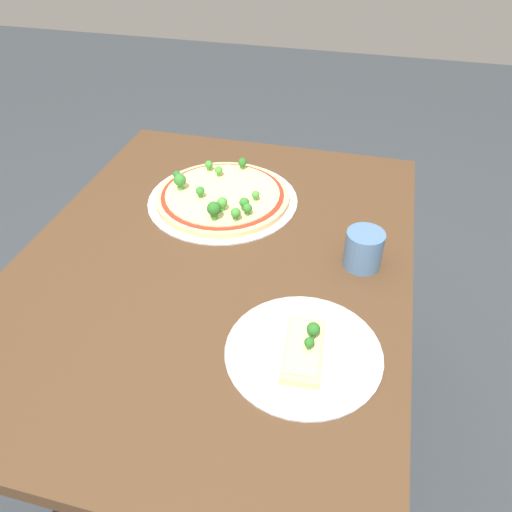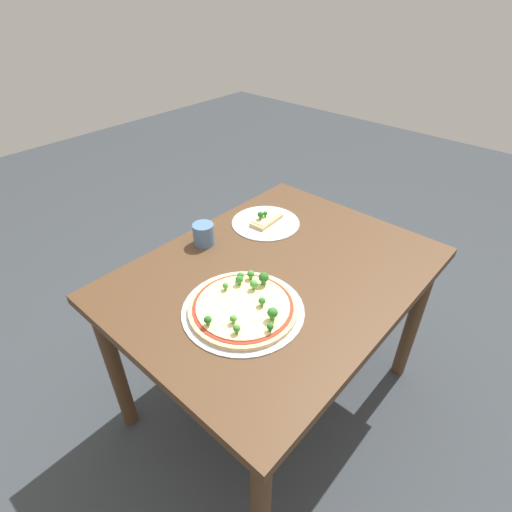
# 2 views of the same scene
# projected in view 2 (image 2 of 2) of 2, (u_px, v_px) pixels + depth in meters

# --- Properties ---
(ground_plane) EXTENTS (8.00, 8.00, 0.00)m
(ground_plane) POSITION_uv_depth(u_px,v_px,m) (272.00, 393.00, 1.88)
(ground_plane) COLOR #33383D
(dining_table) EXTENTS (1.16, 0.88, 0.74)m
(dining_table) POSITION_uv_depth(u_px,v_px,m) (276.00, 291.00, 1.51)
(dining_table) COLOR #4C331E
(dining_table) RESTS_ON ground_plane
(pizza_tray_whole) EXTENTS (0.40, 0.40, 0.07)m
(pizza_tray_whole) POSITION_uv_depth(u_px,v_px,m) (244.00, 307.00, 1.28)
(pizza_tray_whole) COLOR #B7B7BC
(pizza_tray_whole) RESTS_ON dining_table
(pizza_tray_slice) EXTENTS (0.29, 0.29, 0.06)m
(pizza_tray_slice) POSITION_uv_depth(u_px,v_px,m) (266.00, 221.00, 1.72)
(pizza_tray_slice) COLOR #B7B7BC
(pizza_tray_slice) RESTS_ON dining_table
(drinking_cup) EXTENTS (0.08, 0.08, 0.09)m
(drinking_cup) POSITION_uv_depth(u_px,v_px,m) (204.00, 234.00, 1.57)
(drinking_cup) COLOR #4C7099
(drinking_cup) RESTS_ON dining_table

